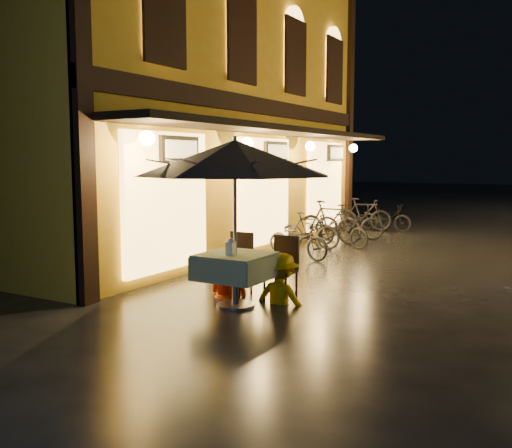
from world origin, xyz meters
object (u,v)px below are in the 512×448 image
Objects in this scene: cafe_table at (235,267)px; table_lantern at (231,245)px; person_orange at (228,248)px; person_yellow at (281,254)px; patio_umbrella at (235,158)px; bicycle_0 at (298,239)px.

cafe_table is 3.96× the size of table_lantern.
person_yellow is (0.91, 0.03, -0.02)m from person_orange.
cafe_table is 0.66× the size of person_orange.
bicycle_0 is at bearing 103.27° from patio_umbrella.
person_orange is 3.62m from bicycle_0.
person_yellow is (0.47, 0.55, -1.42)m from patio_umbrella.
table_lantern is (0.00, -0.12, -1.23)m from patio_umbrella.
patio_umbrella is 1.56m from person_orange.
person_yellow is at bearing 49.54° from cafe_table.
table_lantern is 4.34m from bicycle_0.
table_lantern is 0.84m from person_yellow.
table_lantern is at bearing -90.00° from patio_umbrella.
patio_umbrella is 4.54m from bicycle_0.
cafe_table is 4.20m from bicycle_0.
person_orange is 0.91m from person_yellow.
person_orange reaches higher than table_lantern.
patio_umbrella is at bearing 146.27° from person_orange.
cafe_table is at bearing 146.27° from person_orange.
patio_umbrella reaches higher than person_orange.
patio_umbrella is 1.79× the size of bicycle_0.
table_lantern is at bearing 140.35° from person_orange.
patio_umbrella is 1.90× the size of person_orange.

